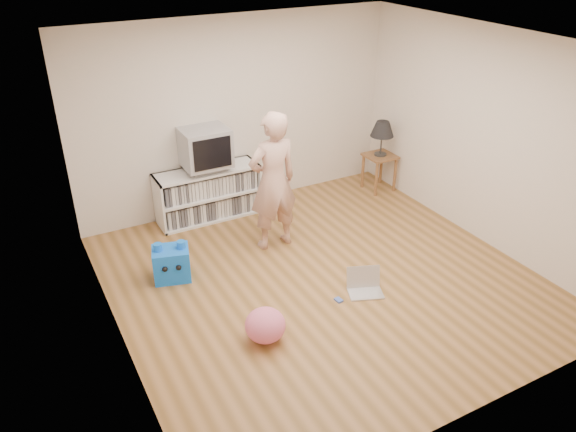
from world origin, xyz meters
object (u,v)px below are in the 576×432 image
(person, at_px, (273,182))
(plush_pink, at_px, (265,325))
(dvd_deck, at_px, (206,167))
(crt_tv, at_px, (205,147))
(laptop, at_px, (364,285))
(table_lamp, at_px, (382,130))
(plush_blue, at_px, (172,263))
(side_table, at_px, (380,163))
(media_unit, at_px, (208,193))

(person, xyz_separation_m, plush_pink, (-0.89, -1.56, -0.70))
(plush_pink, bearing_deg, person, 60.28)
(dvd_deck, bearing_deg, crt_tv, -90.00)
(dvd_deck, height_order, laptop, dvd_deck)
(table_lamp, relative_size, plush_blue, 1.08)
(table_lamp, height_order, laptop, table_lamp)
(plush_pink, bearing_deg, dvd_deck, 80.22)
(plush_pink, bearing_deg, laptop, 8.99)
(dvd_deck, height_order, side_table, dvd_deck)
(media_unit, distance_m, person, 1.28)
(table_lamp, height_order, plush_blue, table_lamp)
(person, xyz_separation_m, laptop, (0.42, -1.35, -0.80))
(person, distance_m, plush_blue, 1.51)
(person, bearing_deg, side_table, -163.77)
(media_unit, relative_size, laptop, 3.09)
(media_unit, xyz_separation_m, person, (0.44, -1.09, 0.52))
(crt_tv, bearing_deg, dvd_deck, 90.00)
(dvd_deck, height_order, plush_pink, dvd_deck)
(media_unit, xyz_separation_m, crt_tv, (-0.00, -0.02, 0.67))
(laptop, distance_m, plush_pink, 1.34)
(crt_tv, relative_size, laptop, 1.32)
(media_unit, relative_size, table_lamp, 2.72)
(side_table, height_order, table_lamp, table_lamp)
(plush_pink, bearing_deg, media_unit, 80.27)
(laptop, bearing_deg, plush_blue, 166.51)
(dvd_deck, distance_m, plush_blue, 1.59)
(side_table, xyz_separation_m, plush_pink, (-3.02, -2.26, -0.25))
(media_unit, bearing_deg, crt_tv, -90.00)
(crt_tv, height_order, person, person)
(side_table, distance_m, plush_pink, 3.78)
(person, bearing_deg, laptop, 105.37)
(media_unit, xyz_separation_m, table_lamp, (2.56, -0.39, 0.59))
(dvd_deck, distance_m, crt_tv, 0.29)
(table_lamp, bearing_deg, side_table, 0.00)
(crt_tv, height_order, plush_blue, crt_tv)
(crt_tv, height_order, plush_pink, crt_tv)
(plush_blue, bearing_deg, person, 20.88)
(side_table, distance_m, table_lamp, 0.53)
(table_lamp, bearing_deg, media_unit, 171.45)
(side_table, bearing_deg, dvd_deck, 171.79)
(crt_tv, height_order, side_table, crt_tv)
(media_unit, distance_m, table_lamp, 2.66)
(laptop, xyz_separation_m, plush_pink, (-1.32, -0.21, 0.10))
(person, height_order, plush_blue, person)
(dvd_deck, xyz_separation_m, plush_blue, (-0.92, -1.19, -0.54))
(dvd_deck, xyz_separation_m, side_table, (2.56, -0.37, -0.32))
(table_lamp, distance_m, person, 2.24)
(table_lamp, height_order, person, person)
(side_table, bearing_deg, table_lamp, 0.00)
(dvd_deck, height_order, table_lamp, table_lamp)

